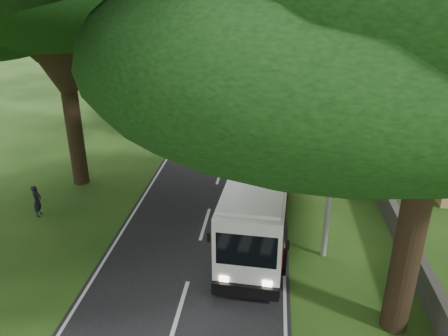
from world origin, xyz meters
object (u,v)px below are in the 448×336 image
Objects in this scene: pole_mid at (304,71)px; pedestrian at (37,201)px; pole_near at (333,167)px; coach_bus at (262,186)px; pole_far at (295,40)px; distant_car_b at (232,58)px; distant_car_a at (219,81)px.

pole_mid is 23.09m from pedestrian.
pole_near is 4.48m from coach_bus.
pole_mid reaches higher than coach_bus.
pole_far is at bearing 90.00° from pole_mid.
coach_bus is 3.08× the size of distant_car_b.
pole_mid is at bearing 127.04° from distant_car_a.
pedestrian reaches higher than distant_car_b.
pedestrian is at bearing -127.76° from pole_mid.
coach_bus is at bearing 101.79° from distant_car_a.
coach_bus is at bearing -91.34° from distant_car_b.
distant_car_a is 0.96× the size of distant_car_b.
distant_car_a is (-5.70, 28.87, -1.23)m from coach_bus.
pole_near is 14.52m from pedestrian.
distant_car_b is at bearing 100.84° from coach_bus.
pole_far is 40.69m from pedestrian.
pole_near reaches higher than distant_car_a.
coach_bus is at bearing 136.56° from pole_near.
pole_far is 0.66× the size of coach_bus.
pole_near is at bearing 105.71° from distant_car_a.
distant_car_b is (-8.50, 47.42, -3.50)m from pole_near.
distant_car_b is at bearing 100.16° from pole_near.
coach_bus is 11.27m from pedestrian.
pole_far reaches higher than distant_car_b.
pole_mid is at bearing -81.37° from distant_car_b.
pole_far is at bearing -27.51° from pedestrian.
coach_bus is 29.45m from distant_car_a.
pole_far is 11.81m from distant_car_b.
pole_mid is 0.66× the size of coach_bus.
pole_far is at bearing -49.72° from distant_car_b.
pedestrian is at bearing -172.78° from coach_bus.
pedestrian is (-13.99, 1.93, -3.36)m from pole_near.
pole_near reaches higher than coach_bus.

